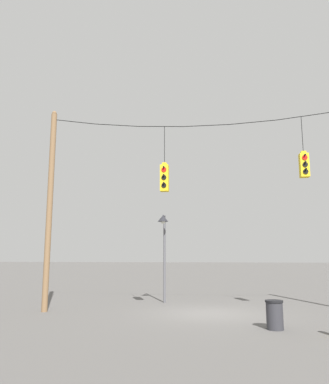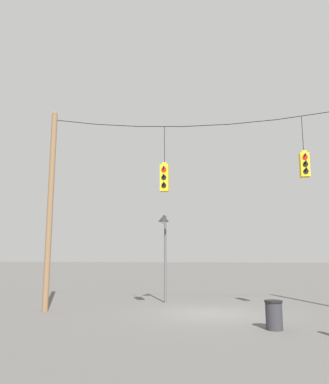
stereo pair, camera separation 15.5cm
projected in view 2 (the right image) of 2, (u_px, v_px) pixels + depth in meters
name	position (u px, v px, depth m)	size (l,w,h in m)	color
ground_plane	(210.00, 314.00, 14.82)	(200.00, 200.00, 0.00)	#565451
utility_pole_left	(50.00, 207.00, 16.06)	(0.25, 0.25, 8.65)	brown
span_wire	(206.00, 121.00, 15.68)	(13.49, 0.03, 0.63)	black
traffic_light_near_right_pole	(164.00, 178.00, 15.54)	(0.34, 0.58, 2.79)	yellow
traffic_light_over_intersection	(304.00, 165.00, 14.80)	(0.34, 0.58, 2.51)	yellow
street_lamp	(164.00, 234.00, 18.42)	(0.52, 0.90, 4.27)	#515156
trash_bin	(274.00, 315.00, 11.68)	(0.56, 0.56, 0.89)	#2D2D33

